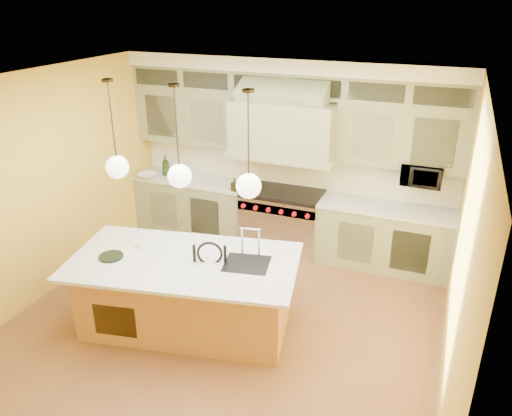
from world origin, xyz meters
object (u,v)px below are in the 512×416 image
at_px(kitchen_island, 188,291).
at_px(microwave, 422,174).
at_px(range, 282,219).
at_px(counter_stool, 209,287).

bearing_deg(kitchen_island, microwave, 34.84).
distance_m(range, counter_stool, 2.42).
height_order(range, kitchen_island, kitchen_island).
xyz_separation_m(range, microwave, (1.95, 0.11, 0.96)).
bearing_deg(range, microwave, 3.12).
height_order(kitchen_island, microwave, microwave).
relative_size(kitchen_island, microwave, 5.18).
distance_m(range, kitchen_island, 2.34).
distance_m(range, microwave, 2.18).
bearing_deg(kitchen_island, counter_stool, -28.41).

